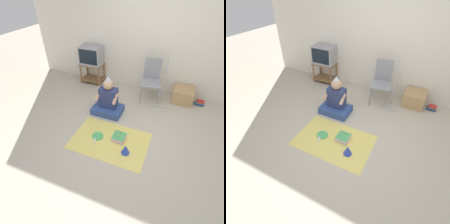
{
  "view_description": "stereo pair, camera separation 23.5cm",
  "coord_description": "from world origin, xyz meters",
  "views": [
    {
      "loc": [
        0.58,
        -2.06,
        2.36
      ],
      "look_at": [
        -0.37,
        0.3,
        0.35
      ],
      "focal_mm": 28.0,
      "sensor_mm": 36.0,
      "label": 1
    },
    {
      "loc": [
        0.8,
        -1.97,
        2.36
      ],
      "look_at": [
        -0.37,
        0.3,
        0.35
      ],
      "focal_mm": 28.0,
      "sensor_mm": 36.0,
      "label": 2
    }
  ],
  "objects": [
    {
      "name": "paper_plate",
      "position": [
        -0.51,
        -0.06,
        0.01
      ],
      "size": [
        0.21,
        0.21,
        0.01
      ],
      "color": "#4CB266",
      "rests_on": "party_cloth"
    },
    {
      "name": "party_cloth",
      "position": [
        -0.26,
        -0.08,
        0.0
      ],
      "size": [
        1.36,
        0.91,
        0.01
      ],
      "color": "#EAD666",
      "rests_on": "ground_plane"
    },
    {
      "name": "party_hat_blue",
      "position": [
        0.08,
        -0.24,
        0.09
      ],
      "size": [
        0.15,
        0.15,
        0.17
      ],
      "color": "blue",
      "rests_on": "party_cloth"
    },
    {
      "name": "wall_back",
      "position": [
        0.0,
        2.04,
        1.27
      ],
      "size": [
        6.4,
        0.06,
        2.55
      ],
      "color": "silver",
      "rests_on": "ground_plane"
    },
    {
      "name": "tv_stand",
      "position": [
        -1.54,
        1.8,
        0.31
      ],
      "size": [
        0.59,
        0.41,
        0.52
      ],
      "color": "olive",
      "rests_on": "ground_plane"
    },
    {
      "name": "ground_plane",
      "position": [
        0.0,
        0.0,
        0.0
      ],
      "size": [
        16.0,
        16.0,
        0.0
      ],
      "primitive_type": "plane",
      "color": "#BCB29E"
    },
    {
      "name": "person_seated",
      "position": [
        -0.62,
        0.7,
        0.26
      ],
      "size": [
        0.62,
        0.45,
        0.84
      ],
      "color": "#334C8C",
      "rests_on": "ground_plane"
    },
    {
      "name": "dust_mop",
      "position": [
        0.38,
        1.36,
        0.33
      ],
      "size": [
        0.28,
        0.27,
        1.16
      ],
      "color": "#B2ADA3",
      "rests_on": "ground_plane"
    },
    {
      "name": "tv",
      "position": [
        -1.54,
        1.81,
        0.75
      ],
      "size": [
        0.55,
        0.4,
        0.46
      ],
      "color": "#99999E",
      "rests_on": "tv_stand"
    },
    {
      "name": "cardboard_box_stack",
      "position": [
        0.82,
        1.74,
        0.16
      ],
      "size": [
        0.45,
        0.47,
        0.32
      ],
      "color": "tan",
      "rests_on": "ground_plane"
    },
    {
      "name": "birthday_cake",
      "position": [
        -0.12,
        0.02,
        0.05
      ],
      "size": [
        0.23,
        0.23,
        0.15
      ],
      "color": "silver",
      "rests_on": "party_cloth"
    },
    {
      "name": "book_pile",
      "position": [
        1.22,
        1.72,
        0.05
      ],
      "size": [
        0.2,
        0.14,
        0.1
      ],
      "color": "#333338",
      "rests_on": "ground_plane"
    },
    {
      "name": "plastic_spoon_near",
      "position": [
        -0.53,
        -0.16,
        0.01
      ],
      "size": [
        0.05,
        0.14,
        0.01
      ],
      "color": "white",
      "rests_on": "party_cloth"
    },
    {
      "name": "folding_chair",
      "position": [
        0.08,
        1.57,
        0.54
      ],
      "size": [
        0.49,
        0.5,
        0.95
      ],
      "color": "gray",
      "rests_on": "ground_plane"
    },
    {
      "name": "plastic_spoon_far",
      "position": [
        -0.5,
        -0.19,
        0.01
      ],
      "size": [
        0.07,
        0.14,
        0.01
      ],
      "color": "white",
      "rests_on": "party_cloth"
    }
  ]
}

